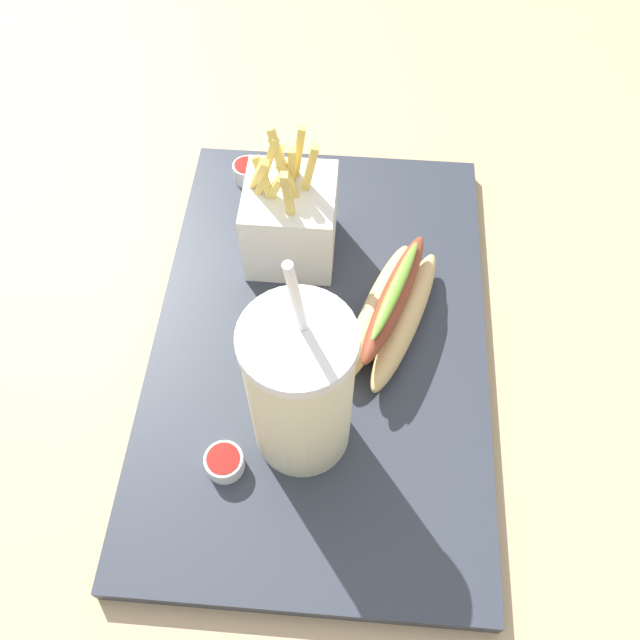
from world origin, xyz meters
The scene contains 7 objects.
ground_plane centered at (0.00, 0.00, -0.01)m, with size 2.40×2.40×0.02m, color tan.
food_tray centered at (0.00, 0.00, 0.01)m, with size 0.49×0.32×0.02m, color #2D333D.
soda_cup centered at (-0.10, 0.01, 0.10)m, with size 0.09×0.09×0.24m.
fries_basket centered at (0.10, 0.04, 0.07)m, with size 0.09×0.09×0.15m.
hot_dog_1 centered at (0.02, -0.07, 0.05)m, with size 0.18×0.11×0.07m.
ketchup_cup_1 centered at (-0.14, 0.07, 0.03)m, with size 0.03×0.03×0.02m.
ketchup_cup_2 centered at (0.20, 0.10, 0.03)m, with size 0.03×0.03×0.02m.
Camera 1 is at (-0.33, -0.03, 0.57)m, focal length 37.07 mm.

